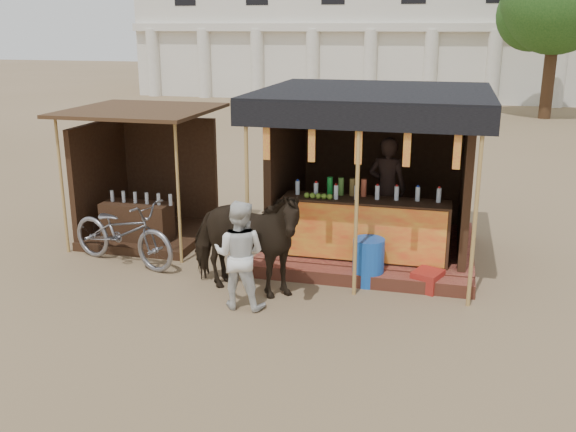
# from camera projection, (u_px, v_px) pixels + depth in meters

# --- Properties ---
(ground) EXTENTS (120.00, 120.00, 0.00)m
(ground) POSITION_uv_depth(u_px,v_px,m) (257.00, 334.00, 8.11)
(ground) COLOR #846B4C
(ground) RESTS_ON ground
(main_stall) EXTENTS (3.60, 3.61, 2.78)m
(main_stall) POSITION_uv_depth(u_px,v_px,m) (373.00, 195.00, 10.70)
(main_stall) COLOR #984831
(main_stall) RESTS_ON ground
(secondary_stall) EXTENTS (2.40, 2.40, 2.38)m
(secondary_stall) POSITION_uv_depth(u_px,v_px,m) (141.00, 192.00, 11.62)
(secondary_stall) COLOR #352213
(secondary_stall) RESTS_ON ground
(cow) EXTENTS (2.03, 1.20, 1.61)m
(cow) POSITION_uv_depth(u_px,v_px,m) (244.00, 241.00, 9.10)
(cow) COLOR black
(cow) RESTS_ON ground
(motorbike) EXTENTS (2.20, 1.26, 1.09)m
(motorbike) POSITION_uv_depth(u_px,v_px,m) (123.00, 232.00, 10.36)
(motorbike) COLOR gray
(motorbike) RESTS_ON ground
(bystander) EXTENTS (0.75, 0.59, 1.52)m
(bystander) POSITION_uv_depth(u_px,v_px,m) (239.00, 255.00, 8.70)
(bystander) COLOR silver
(bystander) RESTS_ON ground
(blue_barrel) EXTENTS (0.50, 0.50, 0.71)m
(blue_barrel) POSITION_uv_depth(u_px,v_px,m) (368.00, 262.00, 9.59)
(blue_barrel) COLOR #1750B3
(blue_barrel) RESTS_ON ground
(red_crate) EXTENTS (0.51, 0.54, 0.29)m
(red_crate) POSITION_uv_depth(u_px,v_px,m) (427.00, 280.00, 9.44)
(red_crate) COLOR maroon
(red_crate) RESTS_ON ground
(cooler) EXTENTS (0.64, 0.44, 0.46)m
(cooler) POSITION_uv_depth(u_px,v_px,m) (422.00, 262.00, 9.93)
(cooler) COLOR #19722B
(cooler) RESTS_ON ground
(background_building) EXTENTS (26.00, 7.45, 8.18)m
(background_building) POSITION_uv_depth(u_px,v_px,m) (380.00, 22.00, 35.27)
(background_building) COLOR silver
(background_building) RESTS_ON ground
(tree) EXTENTS (4.50, 4.40, 7.00)m
(tree) POSITION_uv_depth(u_px,v_px,m) (551.00, 3.00, 25.99)
(tree) COLOR #382314
(tree) RESTS_ON ground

